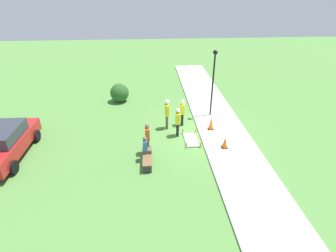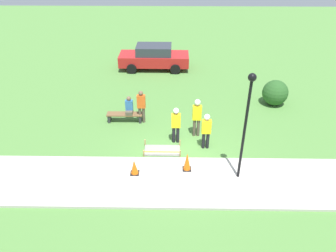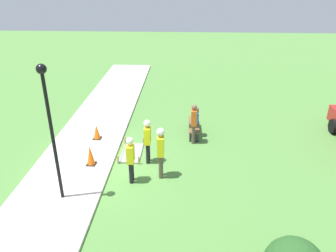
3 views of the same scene
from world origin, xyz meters
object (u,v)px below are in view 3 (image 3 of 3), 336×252
Objects in this scene: person_seated_on_bench at (195,119)px; worker_assistant at (148,138)px; worker_supervisor at (161,148)px; bystander_in_orange_shirt at (194,122)px; lamppost_near at (49,117)px; traffic_cone_far_patch at (90,155)px; worker_trainee at (131,156)px; traffic_cone_near_patch at (97,132)px; park_bench at (194,127)px.

worker_assistant is (2.26, -1.80, 0.22)m from person_seated_on_bench.
worker_supervisor is 2.84m from bystander_in_orange_shirt.
worker_supervisor is at bearing 115.79° from lamppost_near.
worker_supervisor reaches higher than bystander_in_orange_shirt.
person_seated_on_bench is at bearing 141.43° from worker_assistant.
bystander_in_orange_shirt is at bearing 119.06° from traffic_cone_far_patch.
bystander_in_orange_shirt is at bearing 155.82° from worker_supervisor.
person_seated_on_bench is 2.89m from worker_assistant.
lamppost_near reaches higher than worker_trainee.
worker_assistant reaches higher than traffic_cone_near_patch.
park_bench is at bearing 102.49° from traffic_cone_near_patch.
park_bench is 0.93× the size of worker_supervisor.
worker_assistant reaches higher than person_seated_on_bench.
traffic_cone_far_patch is 0.46× the size of worker_trainee.
worker_assistant is 1.03× the size of worker_trainee.
worker_supervisor is 1.08× the size of worker_assistant.
worker_trainee reaches higher than person_seated_on_bench.
bystander_in_orange_shirt is 6.08m from lamppost_near.
traffic_cone_near_patch is 0.71× the size of person_seated_on_bench.
park_bench is 1.94× the size of person_seated_on_bench.
lamppost_near is at bearing -11.36° from traffic_cone_far_patch.
worker_trainee is 0.99× the size of bystander_in_orange_shirt.
bystander_in_orange_shirt reaches higher than worker_trainee.
worker_supervisor is 1.09m from worker_assistant.
worker_trainee is 2.94m from lamppost_near.
bystander_in_orange_shirt reaches higher than person_seated_on_bench.
worker_assistant is at bearing 134.33° from lamppost_near.
traffic_cone_near_patch is 0.37× the size of worker_assistant.
worker_supervisor is at bearing -21.42° from person_seated_on_bench.
bystander_in_orange_shirt is at bearing 134.03° from worker_assistant.
worker_supervisor reaches higher than park_bench.
traffic_cone_far_patch is at bearing -55.01° from person_seated_on_bench.
person_seated_on_bench is at bearing 158.58° from worker_supervisor.
park_bench is at bearing 139.37° from lamppost_near.
worker_supervisor reaches higher than person_seated_on_bench.
person_seated_on_bench is (-0.66, 4.13, 0.39)m from traffic_cone_near_patch.
person_seated_on_bench is 0.53× the size of bystander_in_orange_shirt.
lamppost_near is (4.88, -4.18, 2.52)m from park_bench.
worker_assistant is 1.35m from worker_trainee.
person_seated_on_bench is 0.53× the size of worker_trainee.
person_seated_on_bench reaches higher than traffic_cone_near_patch.
worker_assistant reaches higher than traffic_cone_far_patch.
person_seated_on_bench reaches higher than traffic_cone_far_patch.
person_seated_on_bench is 0.48× the size of worker_supervisor.
traffic_cone_near_patch is 0.37× the size of bystander_in_orange_shirt.
worker_assistant reaches higher than worker_trainee.
traffic_cone_far_patch is at bearing -78.03° from worker_assistant.
worker_supervisor is 0.44× the size of lamppost_near.
park_bench is (-0.90, 4.08, -0.09)m from traffic_cone_near_patch.
worker_assistant is 0.41× the size of lamppost_near.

